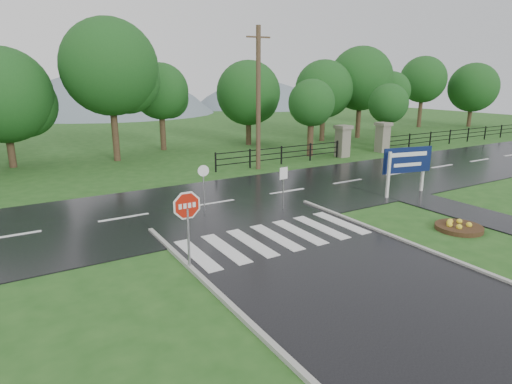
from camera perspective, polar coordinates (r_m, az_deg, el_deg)
ground at (r=11.69m, az=16.78°, el=-13.59°), size 120.00×120.00×0.00m
main_road at (r=19.26m, az=-5.61°, el=-1.59°), size 90.00×8.00×0.04m
walkway at (r=20.31m, az=24.75°, el=-2.06°), size 2.20×11.00×0.04m
crosswalk at (r=15.10m, az=2.67°, el=-6.02°), size 6.50×2.80×0.02m
pillar_west at (r=31.13m, az=11.48°, el=6.75°), size 1.00×1.00×2.24m
pillar_east at (r=33.95m, az=16.53°, el=7.10°), size 1.00×1.00×2.24m
fence_west at (r=27.96m, az=3.42°, el=5.18°), size 9.58×0.08×1.20m
fence_east at (r=42.50m, az=26.45°, el=7.03°), size 20.58×0.08×1.20m
hills at (r=75.57m, az=-21.18°, el=-2.21°), size 102.00×48.00×48.00m
treeline at (r=32.42m, az=-14.80°, el=4.77°), size 83.20×5.20×10.00m
stop_sign at (r=12.34m, az=-9.15°, el=-2.66°), size 1.12×0.06×2.53m
estate_billboard at (r=21.51m, az=19.52°, el=3.73°), size 2.61×0.61×2.32m
flower_bed at (r=17.60m, az=25.44°, el=-4.20°), size 1.69×1.69×0.34m
reg_sign_small at (r=18.00m, az=3.68°, el=1.69°), size 0.41×0.07×1.86m
reg_sign_round at (r=17.76m, az=-7.00°, el=1.29°), size 0.47×0.10×2.03m
utility_pole_east at (r=26.03m, az=0.31°, el=12.32°), size 1.49×0.28×8.39m
entrance_tree_left at (r=30.90m, az=7.40°, el=11.68°), size 3.27×3.27×5.43m
entrance_tree_right at (r=36.23m, az=17.24°, el=11.16°), size 3.13×3.13×5.07m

